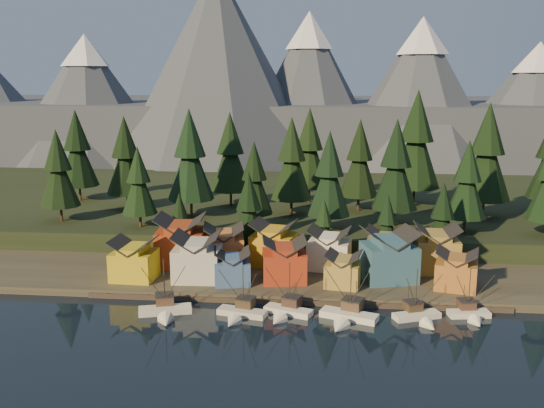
# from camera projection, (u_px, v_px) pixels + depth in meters

# --- Properties ---
(ground) EXTENTS (500.00, 500.00, 0.00)m
(ground) POSITION_uv_depth(u_px,v_px,m) (288.00, 338.00, 99.47)
(ground) COLOR black
(ground) RESTS_ON ground
(shore_strip) EXTENTS (400.00, 50.00, 1.50)m
(shore_strip) POSITION_uv_depth(u_px,v_px,m) (301.00, 261.00, 138.28)
(shore_strip) COLOR #332F25
(shore_strip) RESTS_ON ground
(hillside) EXTENTS (420.00, 100.00, 6.00)m
(hillside) POSITION_uv_depth(u_px,v_px,m) (310.00, 206.00, 186.51)
(hillside) COLOR black
(hillside) RESTS_ON ground
(dock) EXTENTS (80.00, 4.00, 1.00)m
(dock) POSITION_uv_depth(u_px,v_px,m) (295.00, 299.00, 115.44)
(dock) COLOR #453931
(dock) RESTS_ON ground
(mountain_ridge) EXTENTS (560.00, 190.00, 90.00)m
(mountain_ridge) POSITION_uv_depth(u_px,v_px,m) (311.00, 110.00, 302.57)
(mountain_ridge) COLOR #4F5666
(mountain_ridge) RESTS_ON ground
(boat_1) EXTENTS (10.16, 10.64, 11.31)m
(boat_1) POSITION_uv_depth(u_px,v_px,m) (165.00, 304.00, 108.54)
(boat_1) COLOR beige
(boat_1) RESTS_ON ground
(boat_2) EXTENTS (9.52, 9.99, 10.54)m
(boat_2) POSITION_uv_depth(u_px,v_px,m) (240.00, 307.00, 107.67)
(boat_2) COLOR beige
(boat_2) RESTS_ON ground
(boat_3) EXTENTS (9.40, 9.86, 10.60)m
(boat_3) POSITION_uv_depth(u_px,v_px,m) (286.00, 305.00, 108.41)
(boat_3) COLOR silver
(boat_3) RESTS_ON ground
(boat_4) EXTENTS (10.88, 11.33, 11.72)m
(boat_4) POSITION_uv_depth(u_px,v_px,m) (347.00, 309.00, 105.93)
(boat_4) COLOR white
(boat_4) RESTS_ON ground
(boat_5) EXTENTS (9.06, 9.48, 10.05)m
(boat_5) POSITION_uv_depth(u_px,v_px,m) (420.00, 310.00, 106.30)
(boat_5) COLOR silver
(boat_5) RESTS_ON ground
(boat_6) EXTENTS (7.82, 8.35, 9.92)m
(boat_6) POSITION_uv_depth(u_px,v_px,m) (471.00, 307.00, 107.29)
(boat_6) COLOR white
(boat_6) RESTS_ON ground
(house_front_0) EXTENTS (8.82, 8.37, 8.48)m
(house_front_0) POSITION_uv_depth(u_px,v_px,m) (134.00, 258.00, 123.19)
(house_front_0) COLOR gold
(house_front_0) RESTS_ON shore_strip
(house_front_1) EXTENTS (9.75, 9.39, 9.66)m
(house_front_1) POSITION_uv_depth(u_px,v_px,m) (197.00, 255.00, 122.85)
(house_front_1) COLOR beige
(house_front_1) RESTS_ON shore_strip
(house_front_2) EXTENTS (8.23, 8.27, 6.88)m
(house_front_2) POSITION_uv_depth(u_px,v_px,m) (232.00, 266.00, 120.90)
(house_front_2) COLOR #3C5B8F
(house_front_2) RESTS_ON shore_strip
(house_front_3) EXTENTS (9.73, 9.40, 8.75)m
(house_front_3) POSITION_uv_depth(u_px,v_px,m) (284.00, 259.00, 122.16)
(house_front_3) COLOR #A13119
(house_front_3) RESTS_ON shore_strip
(house_front_4) EXTENTS (7.71, 8.15, 6.80)m
(house_front_4) POSITION_uv_depth(u_px,v_px,m) (343.00, 268.00, 119.31)
(house_front_4) COLOR #A6893B
(house_front_4) RESTS_ON shore_strip
(house_front_5) EXTENTS (12.16, 11.51, 10.62)m
(house_front_5) POSITION_uv_depth(u_px,v_px,m) (389.00, 254.00, 122.20)
(house_front_5) COLOR #325C76
(house_front_5) RESTS_ON shore_strip
(house_front_6) EXTENTS (9.32, 9.01, 7.76)m
(house_front_6) POSITION_uv_depth(u_px,v_px,m) (457.00, 268.00, 117.70)
(house_front_6) COLOR #A6652A
(house_front_6) RESTS_ON shore_strip
(house_back_0) EXTENTS (10.97, 10.59, 11.18)m
(house_back_0) POSITION_uv_depth(u_px,v_px,m) (181.00, 240.00, 131.76)
(house_back_0) COLOR #923416
(house_back_0) RESTS_ON shore_strip
(house_back_1) EXTENTS (9.77, 9.86, 9.48)m
(house_back_1) POSITION_uv_depth(u_px,v_px,m) (224.00, 246.00, 130.36)
(house_back_1) COLOR #C36C32
(house_back_1) RESTS_ON shore_strip
(house_back_2) EXTENTS (10.59, 9.98, 9.80)m
(house_back_2) POSITION_uv_depth(u_px,v_px,m) (274.00, 242.00, 132.48)
(house_back_2) COLOR gold
(house_back_2) RESTS_ON shore_strip
(house_back_3) EXTENTS (9.86, 9.05, 8.91)m
(house_back_3) POSITION_uv_depth(u_px,v_px,m) (329.00, 247.00, 130.03)
(house_back_3) COLOR silver
(house_back_3) RESTS_ON shore_strip
(house_back_4) EXTENTS (9.30, 9.02, 9.00)m
(house_back_4) POSITION_uv_depth(u_px,v_px,m) (386.00, 248.00, 129.24)
(house_back_4) COLOR #9E6838
(house_back_4) RESTS_ON shore_strip
(house_back_5) EXTENTS (8.96, 9.07, 9.98)m
(house_back_5) POSITION_uv_depth(u_px,v_px,m) (436.00, 247.00, 128.11)
(house_back_5) COLOR olive
(house_back_5) RESTS_ON shore_strip
(tree_hill_0) EXTENTS (10.08, 10.08, 23.48)m
(tree_hill_0) POSITION_uv_depth(u_px,v_px,m) (58.00, 171.00, 152.26)
(tree_hill_0) COLOR #332319
(tree_hill_0) RESTS_ON hillside
(tree_hill_1) EXTENTS (11.09, 11.09, 25.84)m
(tree_hill_1) POSITION_uv_depth(u_px,v_px,m) (126.00, 158.00, 166.42)
(tree_hill_1) COLOR #332319
(tree_hill_1) RESTS_ON hillside
(tree_hill_2) EXTENTS (8.54, 8.54, 19.89)m
(tree_hill_2) POSITION_uv_depth(u_px,v_px,m) (139.00, 183.00, 146.64)
(tree_hill_2) COLOR #332319
(tree_hill_2) RESTS_ON hillside
(tree_hill_3) EXTENTS (12.19, 12.19, 28.39)m
(tree_hill_3) POSITION_uv_depth(u_px,v_px,m) (190.00, 158.00, 156.40)
(tree_hill_3) COLOR #332319
(tree_hill_3) RESTS_ON hillside
(tree_hill_4) EXTENTS (11.45, 11.45, 26.68)m
(tree_hill_4) POSITION_uv_depth(u_px,v_px,m) (230.00, 155.00, 170.43)
(tree_hill_4) COLOR #332319
(tree_hill_4) RESTS_ON hillside
(tree_hill_5) EXTENTS (9.08, 9.08, 21.15)m
(tree_hill_5) POSITION_uv_depth(u_px,v_px,m) (254.00, 181.00, 145.73)
(tree_hill_5) COLOR #332319
(tree_hill_5) RESTS_ON hillside
(tree_hill_6) EXTENTS (11.16, 11.16, 26.00)m
(tree_hill_6) POSITION_uv_depth(u_px,v_px,m) (292.00, 162.00, 159.02)
(tree_hill_6) COLOR #332319
(tree_hill_6) RESTS_ON hillside
(tree_hill_7) EXTENTS (10.31, 10.31, 24.01)m
(tree_hill_7) POSITION_uv_depth(u_px,v_px,m) (329.00, 177.00, 141.72)
(tree_hill_7) COLOR #332319
(tree_hill_7) RESTS_ON hillside
(tree_hill_8) EXTENTS (10.79, 10.79, 25.13)m
(tree_hill_8) POSITION_uv_depth(u_px,v_px,m) (359.00, 161.00, 164.20)
(tree_hill_8) COLOR #332319
(tree_hill_8) RESTS_ON hillside
(tree_hill_9) EXTENTS (11.34, 11.34, 26.42)m
(tree_hill_9) POSITION_uv_depth(u_px,v_px,m) (396.00, 168.00, 146.72)
(tree_hill_9) COLOR #332319
(tree_hill_9) RESTS_ON hillside
(tree_hill_10) EXTENTS (14.09, 14.09, 32.83)m
(tree_hill_10) POSITION_uv_depth(u_px,v_px,m) (416.00, 143.00, 169.57)
(tree_hill_10) COLOR #332319
(tree_hill_10) RESTS_ON hillside
(tree_hill_11) EXTENTS (9.44, 9.44, 22.00)m
(tree_hill_11) POSITION_uv_depth(u_px,v_px,m) (467.00, 182.00, 140.80)
(tree_hill_11) COLOR #332319
(tree_hill_11) RESTS_ON hillside
(tree_hill_12) EXTENTS (12.86, 12.86, 29.95)m
(tree_hill_12) POSITION_uv_depth(u_px,v_px,m) (487.00, 156.00, 154.71)
(tree_hill_12) COLOR #332319
(tree_hill_12) RESTS_ON hillside
(tree_hill_15) EXTENTS (11.88, 11.88, 27.67)m
(tree_hill_15) POSITION_uv_depth(u_px,v_px,m) (309.00, 151.00, 175.01)
(tree_hill_15) COLOR #332319
(tree_hill_15) RESTS_ON hillside
(tree_hill_16) EXTENTS (11.57, 11.57, 26.96)m
(tree_hill_16) POSITION_uv_depth(u_px,v_px,m) (77.00, 151.00, 177.78)
(tree_hill_16) COLOR #332319
(tree_hill_16) RESTS_ON hillside
(tree_shore_0) EXTENTS (6.33, 6.33, 14.76)m
(tree_shore_0) POSITION_uv_depth(u_px,v_px,m) (180.00, 221.00, 139.18)
(tree_shore_0) COLOR #332319
(tree_shore_0) RESTS_ON shore_strip
(tree_shore_1) EXTENTS (8.56, 8.56, 19.95)m
(tree_shore_1) POSITION_uv_depth(u_px,v_px,m) (249.00, 211.00, 137.05)
(tree_shore_1) COLOR #332319
(tree_shore_1) RESTS_ON shore_strip
(tree_shore_2) EXTENTS (6.05, 6.05, 14.09)m
(tree_shore_2) POSITION_uv_depth(u_px,v_px,m) (324.00, 226.00, 136.06)
(tree_shore_2) COLOR #332319
(tree_shore_2) RESTS_ON shore_strip
(tree_shore_3) EXTENTS (6.64, 6.64, 15.47)m
(tree_shore_3) POSITION_uv_depth(u_px,v_px,m) (387.00, 224.00, 134.55)
(tree_shore_3) COLOR #332319
(tree_shore_3) RESTS_ON shore_strip
(tree_shore_4) EXTENTS (7.80, 7.80, 18.16)m
(tree_shore_4) POSITION_uv_depth(u_px,v_px,m) (442.00, 219.00, 133.09)
(tree_shore_4) COLOR #332319
(tree_shore_4) RESTS_ON shore_strip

